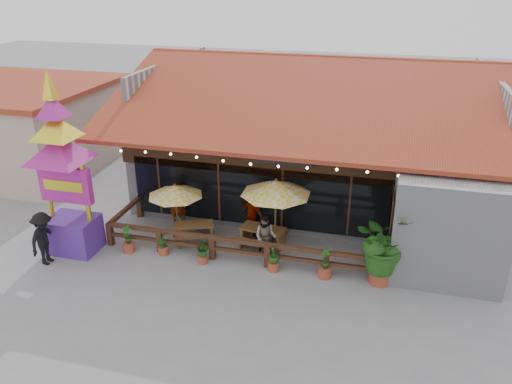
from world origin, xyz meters
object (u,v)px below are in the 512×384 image
(picnic_table_right, at_px, (263,234))
(tropical_plant, at_px, (383,244))
(picnic_table_left, at_px, (194,229))
(thai_sign_tower, at_px, (60,154))
(pedestrian, at_px, (44,238))
(umbrella_right, at_px, (276,188))
(umbrella_left, at_px, (175,191))

(picnic_table_right, distance_m, tropical_plant, 4.56)
(picnic_table_left, relative_size, thai_sign_tower, 0.26)
(tropical_plant, xyz_separation_m, pedestrian, (-11.27, -1.68, -0.48))
(umbrella_right, distance_m, picnic_table_left, 3.61)
(picnic_table_left, xyz_separation_m, thai_sign_tower, (-3.96, -1.74, 3.25))
(umbrella_right, bearing_deg, tropical_plant, -20.82)
(tropical_plant, bearing_deg, picnic_table_left, 170.84)
(picnic_table_right, bearing_deg, umbrella_right, 16.40)
(umbrella_left, xyz_separation_m, pedestrian, (-3.68, -2.89, -0.96))
(thai_sign_tower, xyz_separation_m, pedestrian, (-0.42, -1.05, -2.76))
(umbrella_left, height_order, pedestrian, umbrella_left)
(umbrella_right, height_order, picnic_table_right, umbrella_right)
(thai_sign_tower, bearing_deg, umbrella_right, 16.56)
(picnic_table_right, distance_m, pedestrian, 7.63)
(thai_sign_tower, height_order, tropical_plant, thai_sign_tower)
(picnic_table_right, bearing_deg, pedestrian, -156.77)
(picnic_table_left, bearing_deg, thai_sign_tower, -156.30)
(umbrella_left, height_order, picnic_table_right, umbrella_left)
(picnic_table_left, xyz_separation_m, tropical_plant, (6.89, -1.11, 0.97))
(tropical_plant, relative_size, pedestrian, 1.30)
(tropical_plant, bearing_deg, thai_sign_tower, -176.69)
(umbrella_left, distance_m, thai_sign_tower, 4.15)
(umbrella_right, distance_m, tropical_plant, 4.20)
(umbrella_right, relative_size, picnic_table_left, 1.85)
(umbrella_left, distance_m, tropical_plant, 7.70)
(picnic_table_right, relative_size, tropical_plant, 0.71)
(pedestrian, bearing_deg, picnic_table_left, -54.81)
(picnic_table_right, relative_size, thai_sign_tower, 0.25)
(thai_sign_tower, bearing_deg, pedestrian, -111.84)
(umbrella_left, distance_m, umbrella_right, 3.78)
(picnic_table_right, xyz_separation_m, tropical_plant, (4.27, -1.33, 0.92))
(picnic_table_left, xyz_separation_m, picnic_table_right, (2.62, 0.22, 0.05))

